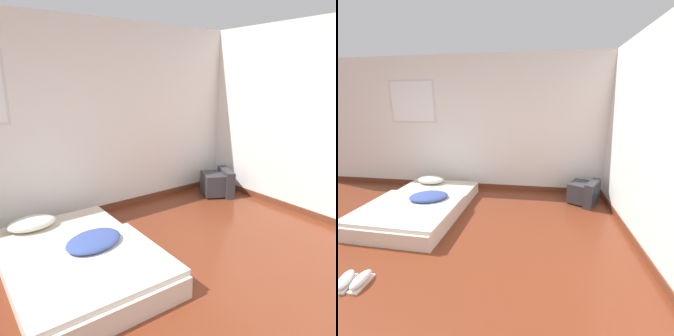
% 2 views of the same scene
% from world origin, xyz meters
% --- Properties ---
extents(wall_back, '(7.66, 0.08, 2.60)m').
position_xyz_m(wall_back, '(-0.01, 3.02, 1.29)').
color(wall_back, white).
rests_on(wall_back, ground_plane).
extents(mattress_bed, '(1.37, 2.02, 0.35)m').
position_xyz_m(mattress_bed, '(-0.46, 1.74, 0.13)').
color(mattress_bed, beige).
rests_on(mattress_bed, ground_plane).
extents(crt_tv, '(0.62, 0.64, 0.42)m').
position_xyz_m(crt_tv, '(2.22, 2.50, 0.20)').
color(crt_tv, '#333338').
rests_on(crt_tv, ground_plane).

